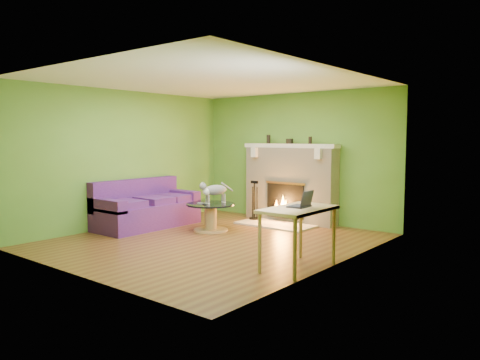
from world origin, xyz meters
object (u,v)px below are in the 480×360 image
object	(u,v)px
desk	(298,215)
cat	(216,192)
sofa	(146,209)
coffee_table	(211,215)

from	to	relation	value
desk	cat	world-z (taller)	cat
sofa	desk	xyz separation A→B (m)	(3.81, -0.63, 0.35)
desk	cat	size ratio (longest dim) A/B	1.65
coffee_table	desk	distance (m)	2.82
sofa	cat	size ratio (longest dim) A/B	3.07
cat	coffee_table	bearing A→B (deg)	-128.10
coffee_table	cat	xyz separation A→B (m)	(0.08, 0.05, 0.42)
sofa	cat	xyz separation A→B (m)	(1.33, 0.53, 0.36)
coffee_table	desk	bearing A→B (deg)	-23.45
sofa	coffee_table	xyz separation A→B (m)	(1.25, 0.48, -0.06)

